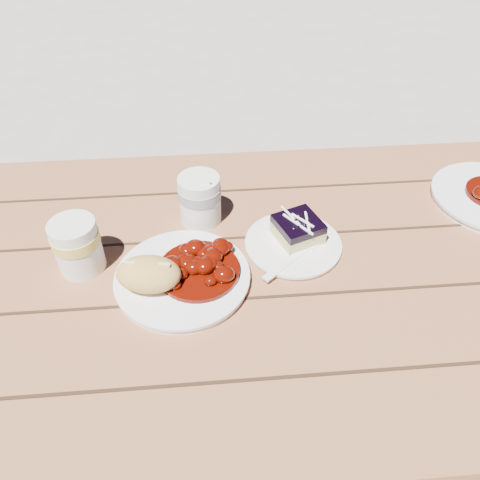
{
  "coord_description": "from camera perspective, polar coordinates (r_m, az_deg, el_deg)",
  "views": [
    {
      "loc": [
        0.01,
        -0.61,
        1.38
      ],
      "look_at": [
        0.06,
        0.01,
        0.81
      ],
      "focal_mm": 35.0,
      "sensor_mm": 36.0,
      "label": 1
    }
  ],
  "objects": [
    {
      "name": "ground",
      "position": [
        1.51,
        -2.52,
        -23.64
      ],
      "size": [
        60.0,
        60.0,
        0.0
      ],
      "primitive_type": "plane",
      "color": "#A29D93",
      "rests_on": "ground"
    },
    {
      "name": "second_cup",
      "position": [
        0.9,
        -19.2,
        -0.69
      ],
      "size": [
        0.08,
        0.08,
        0.1
      ],
      "primitive_type": "cylinder",
      "color": "white",
      "rests_on": "picnic_table"
    },
    {
      "name": "blueberry_cake",
      "position": [
        0.92,
        7.07,
        1.37
      ],
      "size": [
        0.1,
        0.1,
        0.05
      ],
      "rotation": [
        0.0,
        0.0,
        0.36
      ],
      "color": "#D7C775",
      "rests_on": "dessert_plate"
    },
    {
      "name": "bread_roll",
      "position": [
        0.82,
        -11.07,
        -4.11
      ],
      "size": [
        0.12,
        0.09,
        0.06
      ],
      "primitive_type": "ellipsoid",
      "rotation": [
        0.0,
        0.0,
        -0.15
      ],
      "color": "#D5A852",
      "rests_on": "main_plate"
    },
    {
      "name": "dessert_plate",
      "position": [
        0.92,
        6.48,
        -0.56
      ],
      "size": [
        0.18,
        0.18,
        0.01
      ],
      "primitive_type": "cylinder",
      "color": "white",
      "rests_on": "picnic_table"
    },
    {
      "name": "picnic_table",
      "position": [
        1.0,
        -3.53,
        -9.89
      ],
      "size": [
        2.0,
        1.55,
        0.75
      ],
      "color": "brown",
      "rests_on": "ground"
    },
    {
      "name": "main_plate",
      "position": [
        0.86,
        -7.01,
        -4.67
      ],
      "size": [
        0.24,
        0.24,
        0.02
      ],
      "primitive_type": "cylinder",
      "color": "white",
      "rests_on": "picnic_table"
    },
    {
      "name": "goulash_stew",
      "position": [
        0.84,
        -5.13,
        -2.97
      ],
      "size": [
        0.15,
        0.15,
        0.04
      ],
      "primitive_type": null,
      "color": "#540B03",
      "rests_on": "main_plate"
    },
    {
      "name": "coffee_cup",
      "position": [
        0.96,
        -4.91,
        4.94
      ],
      "size": [
        0.08,
        0.08,
        0.1
      ],
      "primitive_type": "cylinder",
      "color": "white",
      "rests_on": "picnic_table"
    },
    {
      "name": "fork_dessert",
      "position": [
        0.88,
        5.83,
        -2.72
      ],
      "size": [
        0.14,
        0.12,
        0.0
      ],
      "primitive_type": null,
      "rotation": [
        0.0,
        0.0,
        -0.88
      ],
      "color": "white",
      "rests_on": "dessert_plate"
    }
  ]
}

